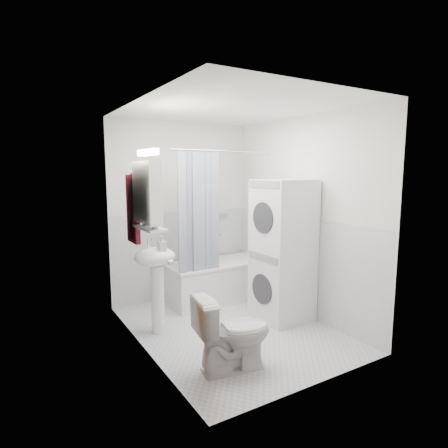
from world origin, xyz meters
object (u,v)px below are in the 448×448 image
bathtub (217,279)px  toilet (233,333)px  washer_dryer (283,250)px  sink (156,270)px

bathtub → toilet: size_ratio=2.00×
bathtub → washer_dryer: (0.33, -0.96, 0.54)m
washer_dryer → toilet: (-1.13, -0.69, -0.49)m
toilet → washer_dryer: bearing=-49.6°
sink → toilet: size_ratio=1.51×
bathtub → washer_dryer: bearing=-70.9°
sink → toilet: 1.17m
sink → toilet: (0.30, -1.07, -0.37)m
bathtub → sink: size_ratio=1.33×
bathtub → washer_dryer: washer_dryer is taller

